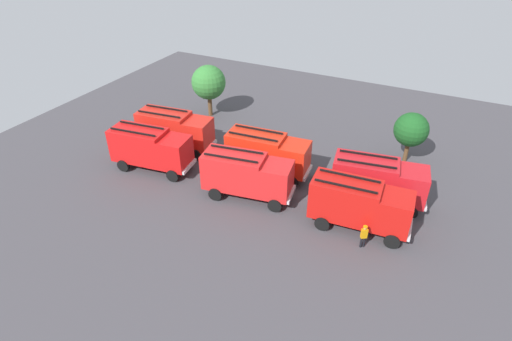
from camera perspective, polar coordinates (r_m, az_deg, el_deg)
The scene contains 12 objects.
ground_plane at distance 35.17m, azimuth 0.00°, elevation -1.92°, with size 55.64×55.64×0.00m, color #423F44.
fire_truck_0 at distance 37.30m, azimuth -14.26°, elevation 3.08°, with size 7.45×3.50×3.88m.
fire_truck_1 at distance 32.60m, azimuth -1.27°, elevation -0.47°, with size 7.50×3.67×3.88m.
fire_truck_2 at distance 30.37m, azimuth 14.01°, elevation -4.42°, with size 7.36×3.18×3.88m.
fire_truck_3 at distance 39.97m, azimuth -11.08°, elevation 5.61°, with size 7.45×3.47×3.88m.
fire_truck_4 at distance 35.43m, azimuth 1.56°, elevation 2.49°, with size 7.38×3.26×3.88m.
fire_truck_5 at distance 33.27m, azimuth 16.41°, elevation -1.22°, with size 7.50×3.68×3.88m.
firefighter_0 at distance 37.63m, azimuth 6.20°, elevation 2.10°, with size 0.45×0.48×1.67m.
firefighter_1 at distance 29.51m, azimuth 14.57°, elevation -8.59°, with size 0.48×0.44×1.82m.
tree_0 at distance 45.78m, azimuth -6.51°, elevation 11.89°, with size 3.67×3.67×5.68m.
tree_1 at distance 39.34m, azimuth 20.50°, elevation 5.25°, with size 3.04×3.04×4.71m.
traffic_cone_0 at distance 36.17m, azimuth 8.20°, elevation -0.51°, with size 0.51×0.51×0.73m, color #F2600C.
Camera 1 is at (12.91, -25.83, 20.07)m, focal length 29.18 mm.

